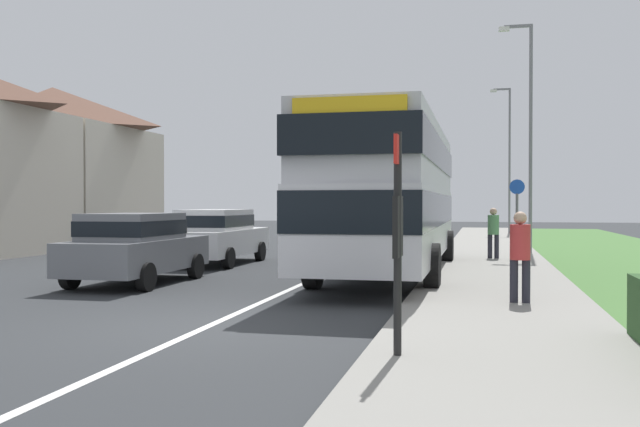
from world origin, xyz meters
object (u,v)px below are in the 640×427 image
Objects in this scene: street_lamp_mid at (528,124)px; street_lamp_far at (508,152)px; pedestrian_at_stop at (520,252)px; cycle_route_sign at (517,216)px; double_decker_bus at (391,190)px; pedestrian_walking_away at (493,230)px; parked_car_white at (217,234)px; bus_stop_sign at (398,227)px; parked_car_grey at (135,245)px.

street_lamp_mid is 0.95× the size of street_lamp_far.
cycle_route_sign reaches higher than pedestrian_at_stop.
pedestrian_walking_away is at bearing 60.78° from double_decker_bus.
pedestrian_at_stop is at bearing -60.83° from double_decker_bus.
double_decker_bus is at bearing -119.22° from pedestrian_walking_away.
cycle_route_sign is (3.25, 4.04, -0.72)m from double_decker_bus.
street_lamp_far is at bearing 81.15° from double_decker_bus.
double_decker_bus reaches higher than parked_car_white.
cycle_route_sign is at bearing 81.96° from bus_stop_sign.
parked_car_white is at bearing 139.56° from pedestrian_at_stop.
bus_stop_sign is at bearing -82.27° from double_decker_bus.
street_lamp_mid is at bearing 81.67° from cycle_route_sign.
street_lamp_mid is at bearing 67.99° from pedestrian_walking_away.
street_lamp_far is at bearing 90.32° from street_lamp_mid.
double_decker_bus is at bearing -128.82° from cycle_route_sign.
parked_car_white is 0.57× the size of street_lamp_mid.
street_lamp_far reaches higher than parked_car_grey.
double_decker_bus is at bearing -98.85° from street_lamp_far.
parked_car_grey is 8.42m from pedestrian_at_stop.
parked_car_grey is 2.44× the size of pedestrian_at_stop.
cycle_route_sign is at bearing -40.22° from pedestrian_walking_away.
pedestrian_at_stop reaches higher than parked_car_white.
double_decker_bus is 5.98m from pedestrian_at_stop.
parked_car_white is at bearing -161.58° from pedestrian_walking_away.
parked_car_white is 2.71× the size of pedestrian_at_stop.
parked_car_grey is at bearing -135.36° from pedestrian_walking_away.
pedestrian_walking_away is 0.66× the size of cycle_route_sign.
street_lamp_mid reaches higher than pedestrian_walking_away.
pedestrian_at_stop is at bearing -40.44° from parked_car_white.
pedestrian_walking_away is at bearing 91.68° from pedestrian_at_stop.
bus_stop_sign is at bearing -59.85° from parked_car_white.
pedestrian_walking_away reaches higher than parked_car_white.
parked_car_white is 1.79× the size of cycle_route_sign.
cycle_route_sign is (8.68, 2.10, 0.53)m from parked_car_white.
double_decker_bus reaches higher than pedestrian_walking_away.
double_decker_bus is at bearing 97.73° from bus_stop_sign.
parked_car_white is 2.71× the size of pedestrian_walking_away.
pedestrian_walking_away is (7.91, 7.81, 0.10)m from parked_car_grey.
pedestrian_at_stop is (8.29, -7.07, 0.08)m from parked_car_white.
street_lamp_far reaches higher than street_lamp_mid.
pedestrian_walking_away is at bearing 139.78° from cycle_route_sign.
parked_car_grey is 28.53m from street_lamp_far.
parked_car_white is at bearing 120.15° from bus_stop_sign.
street_lamp_mid is at bearing 81.90° from bus_stop_sign.
bus_stop_sign reaches higher than parked_car_grey.
bus_stop_sign is at bearing -44.18° from parked_car_grey.
street_lamp_far is (1.10, 18.99, 3.77)m from pedestrian_walking_away.
double_decker_bus is 9.78m from bus_stop_sign.
street_lamp_mid is at bearing -89.68° from street_lamp_far.
bus_stop_sign is at bearing -98.04° from cycle_route_sign.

